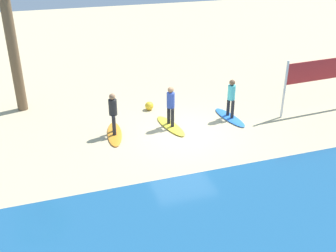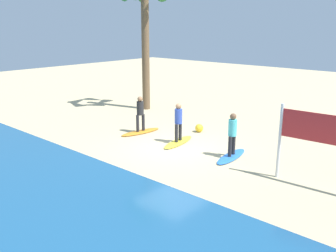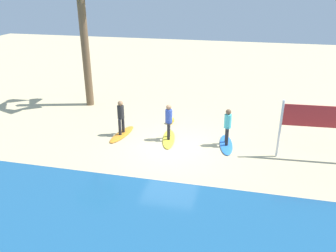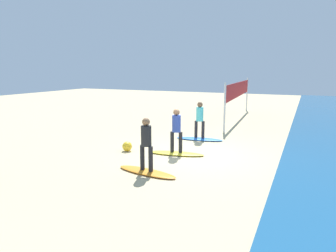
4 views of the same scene
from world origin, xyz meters
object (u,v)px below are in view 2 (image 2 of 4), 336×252
Objects in this scene: surfboard_blue at (231,156)px; surfer_blue at (232,131)px; surfer_yellow at (178,120)px; palm_tree at (145,3)px; surfer_orange at (140,111)px; surfboard_yellow at (178,142)px; beach_ball at (199,128)px; surfboard_orange at (141,132)px.

surfboard_blue is 0.99m from surfer_blue.
surfboard_blue is 1.28× the size of surfer_yellow.
palm_tree is (8.34, -3.80, 4.99)m from surfer_blue.
surfer_orange is at bearing -0.25° from surfer_blue.
palm_tree is at bearing -33.71° from surfer_yellow.
surfboard_yellow is (2.65, -0.01, 0.00)m from surfboard_blue.
beach_ball is at bearing -135.58° from surfer_orange.
surfer_blue is at bearing 179.80° from surfer_yellow.
surfer_orange is at bearing 131.77° from palm_tree.
beach_ball is at bearing 143.32° from surfboard_orange.
beach_ball is (-5.34, 1.86, -5.84)m from palm_tree.
surfer_yellow reaches higher than beach_ball.
surfboard_yellow is 0.99m from surfer_yellow.
surfboard_yellow is at bearing 146.29° from palm_tree.
surfer_blue is 0.78× the size of surfboard_orange.
surfboard_yellow is 1.28× the size of surfer_yellow.
surfboard_blue is 2.65m from surfboard_yellow.
surfer_blue is at bearing -6.94° from surfboard_blue.
palm_tree is at bearing -19.16° from beach_ball.
surfer_blue reaches higher than surfboard_blue.
beach_ball is (-1.96, -1.93, 0.14)m from surfboard_orange.
surfer_blue is 4.32× the size of beach_ball.
surfboard_orange is at bearing 90.00° from surfer_orange.
surfer_yellow is at bearing 98.58° from surfboard_orange.
surfer_yellow is 0.22× the size of palm_tree.
surfer_yellow is (0.00, -0.00, 0.99)m from surfboard_yellow.
surfboard_blue is 3.58m from beach_ball.
surfer_yellow reaches higher than surfboard_blue.
beach_ball is (0.35, -1.94, 0.14)m from surfboard_yellow.
surfboard_yellow is 1.28× the size of surfer_orange.
surfer_yellow is 2.31m from surfer_orange.
surfboard_orange is at bearing -0.31° from surfer_yellow.
surfboard_blue is at bearing 155.49° from palm_tree.
palm_tree is (5.69, -3.79, 5.99)m from surfboard_yellow.
surfer_orange reaches higher than surfboard_orange.
surfer_yellow is at bearing 179.69° from surfer_orange.
surfer_orange is 0.22× the size of palm_tree.
beach_ball reaches higher than surfboard_yellow.
beach_ball is at bearing -79.88° from surfer_yellow.
beach_ball is (-1.96, -1.93, -0.85)m from surfer_orange.
surfer_blue is at bearing 147.01° from beach_ball.
surfer_orange reaches higher than beach_ball.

